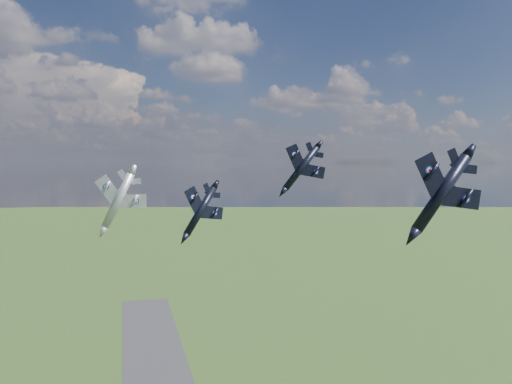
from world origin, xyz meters
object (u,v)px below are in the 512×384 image
object	(u,v)px
jet_lead_navy	(200,211)
jet_left_silver	(118,200)
jet_right_navy	(441,193)
jet_high_navy	(301,168)

from	to	relation	value
jet_lead_navy	jet_left_silver	bearing A→B (deg)	155.61
jet_right_navy	jet_left_silver	bearing A→B (deg)	148.32
jet_high_navy	jet_left_silver	bearing A→B (deg)	-164.45
jet_right_navy	jet_left_silver	distance (m)	53.31
jet_lead_navy	jet_high_navy	size ratio (longest dim) A/B	0.93
jet_right_navy	jet_high_navy	world-z (taller)	jet_high_navy
jet_lead_navy	jet_right_navy	distance (m)	42.28
jet_high_navy	jet_lead_navy	bearing A→B (deg)	-156.02
jet_left_silver	jet_right_navy	bearing A→B (deg)	-25.59
jet_lead_navy	jet_high_navy	world-z (taller)	jet_high_navy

